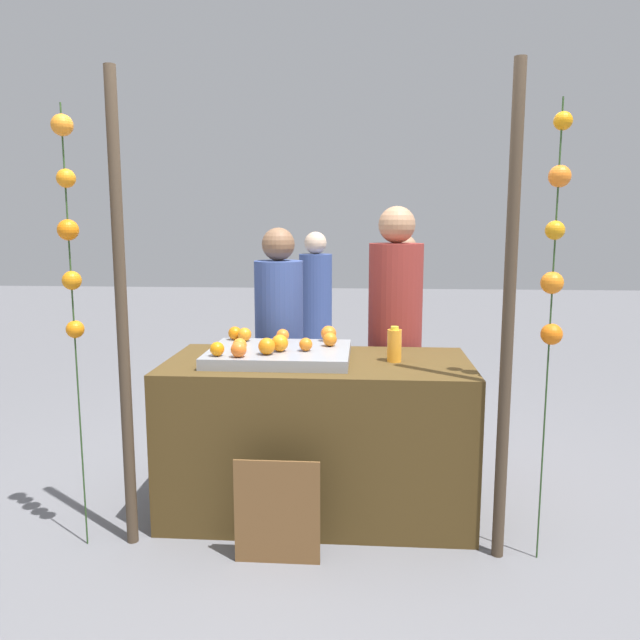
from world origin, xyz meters
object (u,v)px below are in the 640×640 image
object	(u,v)px
stall_counter	(318,435)
vendor_right	(395,350)
chalkboard_sign	(277,513)
vendor_left	(279,356)
orange_0	(329,333)
juice_bottle	(394,345)
orange_1	(239,349)

from	to	relation	value
stall_counter	vendor_right	xyz separation A→B (m)	(0.45, 0.61, 0.37)
chalkboard_sign	stall_counter	bearing A→B (deg)	75.86
vendor_left	vendor_right	world-z (taller)	vendor_right
orange_0	vendor_right	size ratio (longest dim) A/B	0.05
juice_bottle	chalkboard_sign	xyz separation A→B (m)	(-0.56, -0.59, -0.70)
chalkboard_sign	vendor_left	xyz separation A→B (m)	(-0.16, 1.24, 0.48)
orange_1	stall_counter	bearing A→B (deg)	29.66
juice_bottle	stall_counter	bearing A→B (deg)	179.93
chalkboard_sign	vendor_right	xyz separation A→B (m)	(0.59, 1.20, 0.54)
chalkboard_sign	orange_1	bearing A→B (deg)	123.80
orange_0	orange_1	size ratio (longest dim) A/B	1.10
vendor_left	orange_1	bearing A→B (deg)	-95.79
orange_1	vendor_left	size ratio (longest dim) A/B	0.05
orange_1	chalkboard_sign	world-z (taller)	orange_1
orange_1	juice_bottle	size ratio (longest dim) A/B	0.42
stall_counter	vendor_left	xyz separation A→B (m)	(-0.30, 0.65, 0.30)
stall_counter	chalkboard_sign	distance (m)	0.63
stall_counter	juice_bottle	distance (m)	0.66
vendor_right	orange_1	bearing A→B (deg)	-135.17
stall_counter	juice_bottle	bearing A→B (deg)	-0.07
stall_counter	chalkboard_sign	size ratio (longest dim) A/B	3.18
orange_1	vendor_right	xyz separation A→B (m)	(0.84, 0.83, -0.16)
juice_bottle	vendor_left	world-z (taller)	vendor_left
juice_bottle	vendor_right	distance (m)	0.63
juice_bottle	vendor_right	size ratio (longest dim) A/B	0.11
vendor_left	vendor_right	size ratio (longest dim) A/B	0.92
orange_1	chalkboard_sign	bearing A→B (deg)	-56.20
stall_counter	vendor_right	distance (m)	0.84
chalkboard_sign	vendor_right	size ratio (longest dim) A/B	0.31
juice_bottle	chalkboard_sign	distance (m)	1.07
orange_0	vendor_left	world-z (taller)	vendor_left
orange_0	vendor_left	size ratio (longest dim) A/B	0.06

